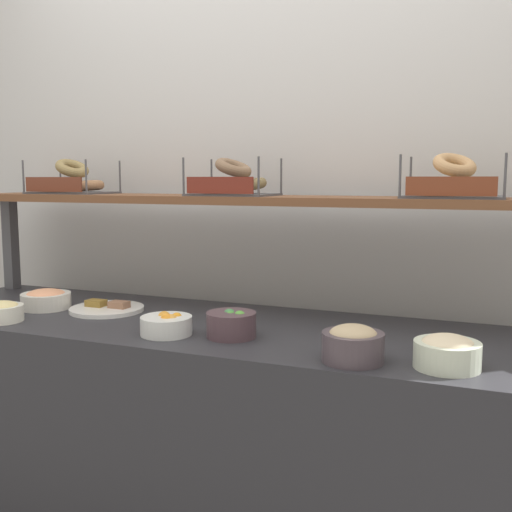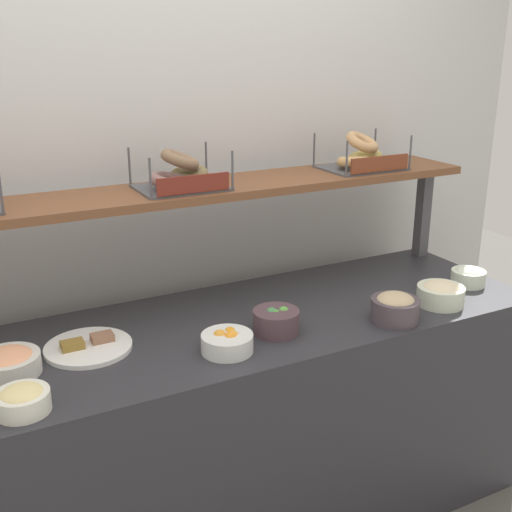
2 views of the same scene
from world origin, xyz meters
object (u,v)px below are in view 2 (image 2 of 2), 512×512
(bowl_veggie_mix, at_px, (276,321))
(bowl_cream_cheese, at_px, (468,276))
(bowl_lox_spread, at_px, (8,363))
(bowl_egg_salad, at_px, (22,399))
(bowl_fruit_salad, at_px, (227,342))
(bagel_basket_sesame, at_px, (362,157))
(bowl_potato_salad, at_px, (441,293))
(bagel_basket_poppy, at_px, (180,175))
(serving_plate_white, at_px, (88,346))
(bowl_hummus, at_px, (395,307))

(bowl_veggie_mix, xyz_separation_m, bowl_cream_cheese, (0.89, 0.03, -0.00))
(bowl_lox_spread, bearing_deg, bowl_veggie_mix, -7.91)
(bowl_egg_salad, bearing_deg, bowl_fruit_salad, 5.61)
(bagel_basket_sesame, bearing_deg, bowl_lox_spread, -169.00)
(bowl_potato_salad, xyz_separation_m, bowl_lox_spread, (-1.49, 0.19, -0.01))
(bowl_cream_cheese, height_order, bowl_lox_spread, bowl_cream_cheese)
(bowl_fruit_salad, distance_m, bagel_basket_poppy, 0.63)
(bowl_egg_salad, height_order, bowl_fruit_salad, same)
(bowl_fruit_salad, xyz_separation_m, bagel_basket_sesame, (0.82, 0.45, 0.45))
(bowl_potato_salad, height_order, bagel_basket_poppy, bagel_basket_poppy)
(bowl_potato_salad, height_order, serving_plate_white, bowl_potato_salad)
(bowl_veggie_mix, xyz_separation_m, bagel_basket_sesame, (0.61, 0.40, 0.44))
(bowl_lox_spread, xyz_separation_m, bagel_basket_sesame, (1.45, 0.28, 0.44))
(bowl_egg_salad, relative_size, bowl_lox_spread, 0.78)
(bowl_veggie_mix, bearing_deg, bowl_hummus, -14.88)
(bowl_cream_cheese, height_order, bagel_basket_poppy, bagel_basket_poppy)
(bagel_basket_sesame, bearing_deg, bowl_hummus, -111.84)
(bowl_lox_spread, bearing_deg, serving_plate_white, 11.47)
(bowl_veggie_mix, distance_m, bowl_potato_salad, 0.66)
(serving_plate_white, bearing_deg, bowl_hummus, -15.33)
(serving_plate_white, bearing_deg, bowl_egg_salad, -130.67)
(bowl_potato_salad, distance_m, bowl_lox_spread, 1.50)
(bowl_cream_cheese, height_order, serving_plate_white, bowl_cream_cheese)
(bowl_potato_salad, distance_m, bagel_basket_poppy, 1.04)
(bowl_veggie_mix, distance_m, bowl_cream_cheese, 0.89)
(bowl_hummus, relative_size, bagel_basket_poppy, 0.55)
(bowl_potato_salad, bearing_deg, bowl_egg_salad, -178.55)
(bowl_fruit_salad, distance_m, bagel_basket_sesame, 1.03)
(bowl_fruit_salad, distance_m, bowl_lox_spread, 0.65)
(bowl_egg_salad, distance_m, bowl_hummus, 1.24)
(bowl_fruit_salad, bearing_deg, bowl_cream_cheese, 4.01)
(bowl_egg_salad, height_order, bowl_potato_salad, bowl_potato_salad)
(bagel_basket_poppy, xyz_separation_m, bagel_basket_sesame, (0.79, 0.01, -0.00))
(bowl_fruit_salad, distance_m, bowl_hummus, 0.62)
(bowl_egg_salad, xyz_separation_m, bowl_cream_cheese, (1.72, 0.14, 0.00))
(bowl_fruit_salad, height_order, bowl_lox_spread, bowl_lox_spread)
(bagel_basket_sesame, bearing_deg, bowl_fruit_salad, -151.35)
(bowl_potato_salad, height_order, bowl_cream_cheese, bowl_potato_salad)
(bowl_fruit_salad, xyz_separation_m, bowl_hummus, (0.62, -0.06, 0.02))
(bowl_lox_spread, distance_m, bagel_basket_sesame, 1.54)
(bowl_egg_salad, bearing_deg, bowl_lox_spread, 91.45)
(bowl_lox_spread, bearing_deg, bowl_fruit_salad, -14.78)
(bowl_veggie_mix, relative_size, bowl_potato_salad, 0.90)
(bagel_basket_poppy, bearing_deg, bowl_egg_salad, -142.49)
(bowl_cream_cheese, height_order, bagel_basket_sesame, bagel_basket_sesame)
(bowl_cream_cheese, distance_m, bowl_lox_spread, 1.73)
(bowl_cream_cheese, relative_size, serving_plate_white, 0.49)
(bowl_veggie_mix, distance_m, bowl_hummus, 0.43)
(serving_plate_white, bearing_deg, bowl_veggie_mix, -15.64)
(bowl_potato_salad, height_order, bowl_hummus, bowl_hummus)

